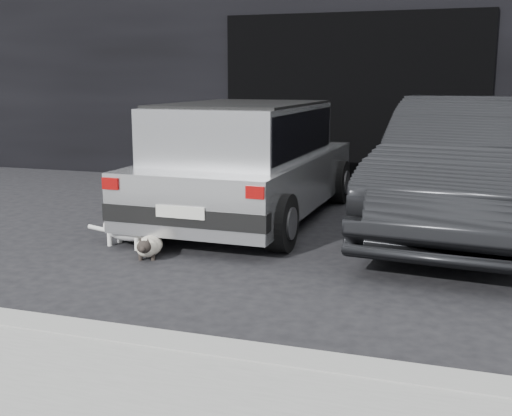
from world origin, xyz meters
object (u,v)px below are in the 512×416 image
(silver_hatchback, at_px, (246,157))
(cat_white, at_px, (131,227))
(cat_siamese, at_px, (149,246))
(second_car, at_px, (471,166))

(silver_hatchback, distance_m, cat_white, 1.77)
(silver_hatchback, distance_m, cat_siamese, 1.97)
(second_car, height_order, cat_siamese, second_car)
(cat_siamese, bearing_deg, silver_hatchback, -115.58)
(silver_hatchback, height_order, cat_siamese, silver_hatchback)
(second_car, relative_size, cat_white, 5.02)
(cat_siamese, bearing_deg, second_car, -160.71)
(silver_hatchback, bearing_deg, cat_siamese, -98.98)
(silver_hatchback, bearing_deg, second_car, 3.73)
(silver_hatchback, height_order, cat_white, silver_hatchback)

